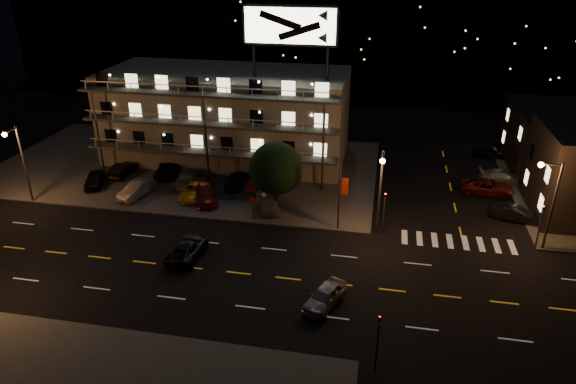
% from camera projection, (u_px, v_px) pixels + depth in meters
% --- Properties ---
extents(ground, '(140.00, 140.00, 0.00)m').
position_uv_depth(ground, '(263.00, 276.00, 40.28)').
color(ground, black).
rests_on(ground, ground).
extents(curb_nw, '(44.00, 24.00, 0.15)m').
position_uv_depth(curb_nw, '(187.00, 166.00, 60.37)').
color(curb_nw, '#3B3B38').
rests_on(curb_nw, ground).
extents(motel, '(28.00, 13.80, 18.10)m').
position_uv_depth(motel, '(227.00, 115.00, 60.85)').
color(motel, gray).
rests_on(motel, ground).
extents(side_bldg_back, '(14.06, 12.00, 7.00)m').
position_uv_depth(side_bldg_back, '(575.00, 140.00, 58.48)').
color(side_bldg_back, black).
rests_on(side_bldg_back, ground).
extents(hill_backdrop, '(120.00, 25.00, 24.00)m').
position_uv_depth(hill_backdrop, '(315.00, 16.00, 97.29)').
color(hill_backdrop, black).
rests_on(hill_backdrop, ground).
extents(streetlight_nw, '(0.44, 1.92, 8.00)m').
position_uv_depth(streetlight_nw, '(20.00, 157.00, 49.62)').
color(streetlight_nw, '#2D2D30').
rests_on(streetlight_nw, ground).
extents(streetlight_nc, '(0.44, 1.92, 8.00)m').
position_uv_depth(streetlight_nc, '(380.00, 186.00, 43.73)').
color(streetlight_nc, '#2D2D30').
rests_on(streetlight_nc, ground).
extents(streetlight_ne, '(1.92, 0.44, 8.00)m').
position_uv_depth(streetlight_ne, '(550.00, 197.00, 41.73)').
color(streetlight_ne, '#2D2D30').
rests_on(streetlight_ne, ground).
extents(signal_nw, '(0.20, 0.27, 4.60)m').
position_uv_depth(signal_nw, '(384.00, 208.00, 45.18)').
color(signal_nw, '#2D2D30').
rests_on(signal_nw, ground).
extents(signal_sw, '(0.20, 0.27, 4.60)m').
position_uv_depth(signal_sw, '(378.00, 338.00, 30.11)').
color(signal_sw, '#2D2D30').
rests_on(signal_sw, ground).
extents(signal_ne, '(0.27, 0.20, 4.60)m').
position_uv_depth(signal_ne, '(541.00, 221.00, 42.96)').
color(signal_ne, '#2D2D30').
rests_on(signal_ne, ground).
extents(banner_north, '(0.83, 0.16, 6.40)m').
position_uv_depth(banner_north, '(340.00, 196.00, 45.39)').
color(banner_north, '#2D2D30').
rests_on(banner_north, ground).
extents(stop_sign, '(0.91, 0.11, 2.61)m').
position_uv_depth(stop_sign, '(253.00, 205.00, 47.66)').
color(stop_sign, '#2D2D30').
rests_on(stop_sign, ground).
extents(tree, '(5.33, 5.14, 6.72)m').
position_uv_depth(tree, '(275.00, 170.00, 48.94)').
color(tree, black).
rests_on(tree, curb_nw).
extents(lot_car_0, '(3.04, 4.60, 1.46)m').
position_uv_depth(lot_car_0, '(94.00, 179.00, 54.93)').
color(lot_car_0, black).
rests_on(lot_car_0, curb_nw).
extents(lot_car_1, '(2.75, 4.85, 1.51)m').
position_uv_depth(lot_car_1, '(137.00, 189.00, 52.57)').
color(lot_car_1, gray).
rests_on(lot_car_1, curb_nw).
extents(lot_car_2, '(2.43, 4.97, 1.36)m').
position_uv_depth(lot_car_2, '(195.00, 190.00, 52.57)').
color(lot_car_2, gold).
rests_on(lot_car_2, curb_nw).
extents(lot_car_3, '(4.08, 5.66, 1.52)m').
position_uv_depth(lot_car_3, '(206.00, 193.00, 51.75)').
color(lot_car_3, '#5B130D').
rests_on(lot_car_3, curb_nw).
extents(lot_car_4, '(3.43, 4.73, 1.50)m').
position_uv_depth(lot_car_4, '(268.00, 203.00, 49.85)').
color(lot_car_4, gray).
rests_on(lot_car_4, curb_nw).
extents(lot_car_5, '(1.80, 4.42, 1.43)m').
position_uv_depth(lot_car_5, '(123.00, 169.00, 57.46)').
color(lot_car_5, black).
rests_on(lot_car_5, curb_nw).
extents(lot_car_6, '(3.36, 5.51, 1.43)m').
position_uv_depth(lot_car_6, '(168.00, 169.00, 57.57)').
color(lot_car_6, black).
rests_on(lot_car_6, curb_nw).
extents(lot_car_7, '(3.04, 5.54, 1.52)m').
position_uv_depth(lot_car_7, '(188.00, 177.00, 55.50)').
color(lot_car_7, gray).
rests_on(lot_car_7, curb_nw).
extents(lot_car_8, '(1.79, 4.43, 1.51)m').
position_uv_depth(lot_car_8, '(237.00, 179.00, 54.87)').
color(lot_car_8, black).
rests_on(lot_car_8, curb_nw).
extents(lot_car_9, '(3.14, 4.80, 1.50)m').
position_uv_depth(lot_car_9, '(263.00, 182.00, 54.31)').
color(lot_car_9, '#5B130D').
rests_on(lot_car_9, curb_nw).
extents(side_car_0, '(4.46, 2.56, 1.39)m').
position_uv_depth(side_car_0, '(515.00, 214.00, 48.18)').
color(side_car_0, black).
rests_on(side_car_0, ground).
extents(side_car_1, '(5.46, 2.88, 1.47)m').
position_uv_depth(side_car_1, '(487.00, 187.00, 53.50)').
color(side_car_1, '#5B130D').
rests_on(side_car_1, ground).
extents(side_car_2, '(5.12, 2.22, 1.47)m').
position_uv_depth(side_car_2, '(503.00, 177.00, 55.83)').
color(side_car_2, gray).
rests_on(side_car_2, ground).
extents(side_car_3, '(4.47, 2.48, 1.44)m').
position_uv_depth(side_car_3, '(491.00, 152.00, 62.85)').
color(side_car_3, black).
rests_on(side_car_3, ground).
extents(road_car_east, '(3.19, 4.65, 1.47)m').
position_uv_depth(road_car_east, '(325.00, 296.00, 36.73)').
color(road_car_east, gray).
rests_on(road_car_east, ground).
extents(road_car_west, '(2.47, 5.12, 1.41)m').
position_uv_depth(road_car_west, '(188.00, 249.00, 42.56)').
color(road_car_west, black).
rests_on(road_car_west, ground).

